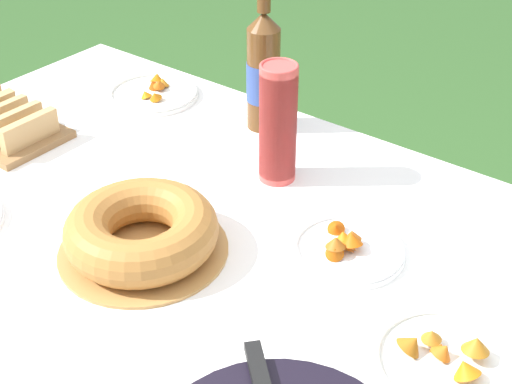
% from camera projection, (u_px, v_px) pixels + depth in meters
% --- Properties ---
extents(garden_table, '(1.56, 1.13, 0.74)m').
position_uv_depth(garden_table, '(169.00, 286.00, 1.25)').
color(garden_table, brown).
rests_on(garden_table, ground_plane).
extents(tablecloth, '(1.57, 1.14, 0.10)m').
position_uv_depth(tablecloth, '(167.00, 261.00, 1.22)').
color(tablecloth, white).
rests_on(tablecloth, garden_table).
extents(bundt_cake, '(0.29, 0.29, 0.09)m').
position_uv_depth(bundt_cake, '(142.00, 232.00, 1.19)').
color(bundt_cake, '#B78447').
rests_on(bundt_cake, tablecloth).
extents(cup_stack, '(0.07, 0.07, 0.24)m').
position_uv_depth(cup_stack, '(278.00, 124.00, 1.35)').
color(cup_stack, '#E04C47').
rests_on(cup_stack, tablecloth).
extents(cider_bottle_amber, '(0.07, 0.07, 0.34)m').
position_uv_depth(cider_bottle_amber, '(263.00, 71.00, 1.51)').
color(cider_bottle_amber, brown).
rests_on(cider_bottle_amber, tablecloth).
extents(snack_plate_near, '(0.21, 0.21, 0.05)m').
position_uv_depth(snack_plate_near, '(154.00, 93.00, 1.70)').
color(snack_plate_near, white).
rests_on(snack_plate_near, tablecloth).
extents(snack_plate_right, '(0.21, 0.21, 0.05)m').
position_uv_depth(snack_plate_right, '(448.00, 362.00, 1.00)').
color(snack_plate_right, white).
rests_on(snack_plate_right, tablecloth).
extents(snack_plate_far, '(0.19, 0.19, 0.05)m').
position_uv_depth(snack_plate_far, '(347.00, 247.00, 1.21)').
color(snack_plate_far, white).
rests_on(snack_plate_far, tablecloth).
extents(bread_board, '(0.26, 0.18, 0.07)m').
position_uv_depth(bread_board, '(3.00, 125.00, 1.54)').
color(bread_board, olive).
rests_on(bread_board, tablecloth).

